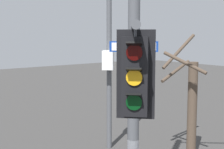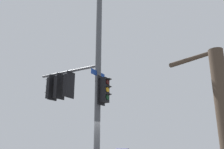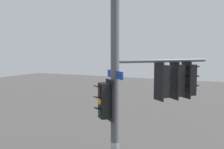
{
  "view_description": "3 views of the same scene",
  "coord_description": "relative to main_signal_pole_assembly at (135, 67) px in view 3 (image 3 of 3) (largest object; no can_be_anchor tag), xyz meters",
  "views": [
    {
      "loc": [
        -5.58,
        4.75,
        4.96
      ],
      "look_at": [
        0.26,
        0.13,
        4.04
      ],
      "focal_mm": 53.69,
      "sensor_mm": 36.0,
      "label": 1
    },
    {
      "loc": [
        -1.29,
        -10.73,
        1.43
      ],
      "look_at": [
        0.63,
        -0.68,
        4.56
      ],
      "focal_mm": 38.47,
      "sensor_mm": 36.0,
      "label": 2
    },
    {
      "loc": [
        6.95,
        2.93,
        5.38
      ],
      "look_at": [
        0.22,
        -0.35,
        4.67
      ],
      "focal_mm": 39.56,
      "sensor_mm": 36.0,
      "label": 3
    }
  ],
  "objects": [
    {
      "name": "main_signal_pole_assembly",
      "position": [
        0.0,
        0.0,
        0.0
      ],
      "size": [
        3.26,
        4.67,
        9.95
      ],
      "rotation": [
        0.0,
        0.0,
        2.41
      ],
      "color": "#4C4F54",
      "rests_on": "ground"
    }
  ]
}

